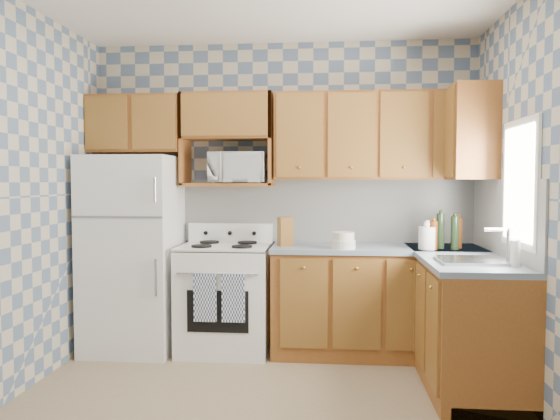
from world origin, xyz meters
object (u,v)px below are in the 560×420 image
Objects in this scene: refrigerator at (133,253)px; microwave at (237,168)px; electric_kettle at (428,238)px; stove_body at (225,299)px.

refrigerator is 3.46× the size of microwave.
stove_body is at bearing 174.70° from electric_kettle.
microwave is at bearing 169.16° from electric_kettle.
refrigerator reaches higher than electric_kettle.
electric_kettle is at bearing -14.41° from microwave.
electric_kettle reaches higher than stove_body.
stove_body is 4.97× the size of electric_kettle.
refrigerator is 1.87× the size of stove_body.
refrigerator is at bearing -172.47° from microwave.
microwave is (0.08, 0.15, 1.13)m from stove_body.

